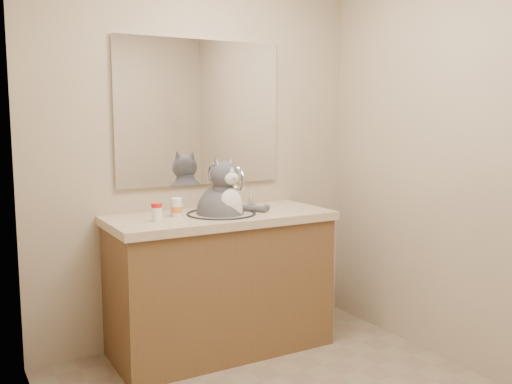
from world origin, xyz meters
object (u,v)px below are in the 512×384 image
Objects in this scene: pill_bottle_orange at (177,208)px; grey_canister at (175,209)px; pill_bottle_redcap at (157,212)px; cat at (222,210)px.

pill_bottle_orange is 0.04m from grey_canister.
pill_bottle_redcap is 0.93× the size of pill_bottle_orange.
cat is 0.28m from grey_canister.
cat is at bearing -7.34° from pill_bottle_orange.
pill_bottle_redcap is at bearing -153.11° from pill_bottle_orange.
pill_bottle_redcap is at bearing 173.49° from cat.
pill_bottle_orange is at bearing -96.09° from grey_canister.
pill_bottle_redcap is 0.17m from pill_bottle_orange.
cat reaches higher than pill_bottle_redcap.
grey_canister is at bearing 37.40° from pill_bottle_redcap.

